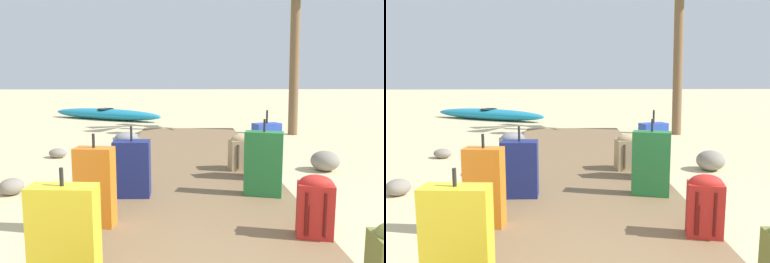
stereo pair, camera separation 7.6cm
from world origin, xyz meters
The scene contains 15 objects.
ground_plane centered at (0.00, 3.31, 0.00)m, with size 60.00×60.00×0.00m, color #CCB789.
boardwalk centered at (0.00, 4.14, 0.04)m, with size 2.14×8.27×0.08m, color brown.
backpack_red centered at (0.93, 1.93, 0.35)m, with size 0.31×0.25×0.51m.
suitcase_orange centered at (-0.87, 2.21, 0.42)m, with size 0.34×0.21×0.80m.
backpack_tan centered at (0.68, 4.17, 0.34)m, with size 0.36×0.29×0.49m.
suitcase_yellow centered at (-0.84, 1.24, 0.40)m, with size 0.42×0.20×0.75m.
suitcase_blue centered at (0.91, 3.71, 0.43)m, with size 0.37×0.28×0.86m.
backpack_grey centered at (-0.88, 4.14, 0.36)m, with size 0.38×0.31×0.53m.
suitcase_navy centered at (-0.66, 3.03, 0.38)m, with size 0.38×0.24×0.75m.
suitcase_green centered at (0.74, 3.03, 0.43)m, with size 0.43×0.28×0.83m.
kayak centered at (-2.46, 10.76, 0.17)m, with size 3.68×2.26×0.34m.
rock_right_mid centered at (1.43, 3.20, 0.08)m, with size 0.24×0.17×0.16m, color #5B5651.
rock_left_mid centered at (-2.09, 3.35, 0.10)m, with size 0.27×0.25×0.19m, color gray.
rock_right_near centered at (1.91, 4.39, 0.14)m, with size 0.40×0.40×0.29m, color gray.
rock_left_near centered at (-2.20, 5.35, 0.08)m, with size 0.29×0.23×0.16m, color gray.
Camera 2 is at (-0.19, -1.05, 1.38)m, focal length 36.74 mm.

